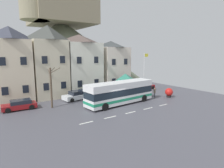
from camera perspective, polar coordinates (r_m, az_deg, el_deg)
ground_plane at (r=24.77m, az=2.16°, el=-7.43°), size 40.00×60.00×0.07m
townhouse_00 at (r=30.81m, az=-28.65°, el=5.19°), size 5.09×5.22×10.98m
townhouse_01 at (r=31.74m, az=-18.82°, el=6.44°), size 5.35×5.07×11.54m
townhouse_02 at (r=34.45m, az=-9.91°, el=6.13°), size 6.33×6.61×10.50m
townhouse_03 at (r=37.50m, az=-0.34°, el=5.81°), size 5.57×6.04×9.56m
hilltop_castle at (r=51.66m, az=-15.00°, el=10.59°), size 43.05×43.05×22.65m
transit_bus at (r=26.36m, az=2.62°, el=-2.72°), size 10.89×3.33×3.18m
bus_shelter at (r=31.67m, az=4.10°, el=1.98°), size 3.60×3.60×3.75m
parked_car_00 at (r=37.75m, az=10.21°, el=-0.62°), size 3.95×1.95×1.34m
parked_car_01 at (r=26.66m, az=-26.60°, el=-5.78°), size 4.12×2.03×1.24m
parked_car_02 at (r=29.39m, az=-10.60°, el=-3.43°), size 4.57×2.44×1.42m
pedestrian_00 at (r=30.83m, az=6.34°, el=-2.22°), size 0.34×0.33×1.62m
pedestrian_01 at (r=31.43m, az=13.01°, el=-2.31°), size 0.34×0.34×1.52m
pedestrian_02 at (r=31.40m, az=9.34°, el=-2.22°), size 0.37×0.35×1.57m
pedestrian_03 at (r=31.29m, az=11.29°, el=-2.42°), size 0.29×0.33×1.53m
public_bench at (r=33.43m, az=2.36°, el=-2.11°), size 1.42×0.48×0.87m
flagpole at (r=33.97m, az=9.94°, el=4.23°), size 0.95×0.10×7.17m
harbour_buoy at (r=31.79m, az=17.16°, el=-2.44°), size 1.28×1.28×1.53m
bare_tree_00 at (r=25.50m, az=-18.25°, el=-0.70°), size 1.26×2.08×5.36m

